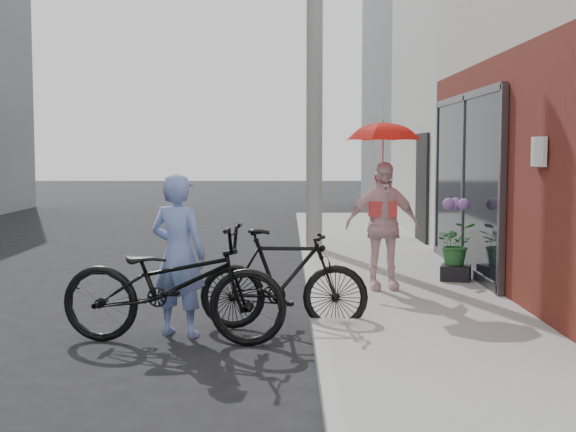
{
  "coord_description": "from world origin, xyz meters",
  "views": [
    {
      "loc": [
        0.64,
        -7.86,
        1.84
      ],
      "look_at": [
        0.64,
        1.07,
        1.1
      ],
      "focal_mm": 50.0,
      "sensor_mm": 36.0,
      "label": 1
    }
  ],
  "objects_px": {
    "kimono_woman": "(382,226)",
    "bike_left": "(174,284)",
    "planter": "(456,273)",
    "utility_pole": "(315,52)",
    "bike_right": "(284,279)",
    "officer": "(178,255)"
  },
  "relations": [
    {
      "from": "kimono_woman",
      "to": "utility_pole",
      "type": "bearing_deg",
      "value": 93.01
    },
    {
      "from": "kimono_woman",
      "to": "planter",
      "type": "relative_size",
      "value": 4.17
    },
    {
      "from": "bike_left",
      "to": "bike_right",
      "type": "bearing_deg",
      "value": -52.85
    },
    {
      "from": "officer",
      "to": "kimono_woman",
      "type": "xyz_separation_m",
      "value": [
        2.24,
        1.99,
        0.1
      ]
    },
    {
      "from": "utility_pole",
      "to": "kimono_woman",
      "type": "xyz_separation_m",
      "value": [
        0.7,
        -4.04,
        -2.59
      ]
    },
    {
      "from": "kimono_woman",
      "to": "bike_left",
      "type": "bearing_deg",
      "value": -141.07
    },
    {
      "from": "bike_left",
      "to": "planter",
      "type": "xyz_separation_m",
      "value": [
        3.31,
        2.98,
        -0.35
      ]
    },
    {
      "from": "bike_left",
      "to": "planter",
      "type": "distance_m",
      "value": 4.46
    },
    {
      "from": "bike_left",
      "to": "kimono_woman",
      "type": "distance_m",
      "value": 3.24
    },
    {
      "from": "utility_pole",
      "to": "kimono_woman",
      "type": "bearing_deg",
      "value": -80.1
    },
    {
      "from": "planter",
      "to": "bike_right",
      "type": "bearing_deg",
      "value": -133.61
    },
    {
      "from": "bike_right",
      "to": "planter",
      "type": "height_order",
      "value": "bike_right"
    },
    {
      "from": "bike_left",
      "to": "utility_pole",
      "type": "bearing_deg",
      "value": -6.55
    },
    {
      "from": "officer",
      "to": "kimono_woman",
      "type": "distance_m",
      "value": 3.0
    },
    {
      "from": "utility_pole",
      "to": "planter",
      "type": "distance_m",
      "value": 5.02
    },
    {
      "from": "bike_right",
      "to": "officer",
      "type": "bearing_deg",
      "value": 107.28
    },
    {
      "from": "utility_pole",
      "to": "kimono_woman",
      "type": "relative_size",
      "value": 4.45
    },
    {
      "from": "bike_right",
      "to": "kimono_woman",
      "type": "distance_m",
      "value": 2.13
    },
    {
      "from": "bike_right",
      "to": "kimono_woman",
      "type": "relative_size",
      "value": 1.1
    },
    {
      "from": "bike_left",
      "to": "kimono_woman",
      "type": "xyz_separation_m",
      "value": [
        2.25,
        2.31,
        0.34
      ]
    },
    {
      "from": "officer",
      "to": "bike_left",
      "type": "relative_size",
      "value": 0.74
    },
    {
      "from": "utility_pole",
      "to": "bike_left",
      "type": "xyz_separation_m",
      "value": [
        -1.54,
        -6.35,
        -2.93
      ]
    }
  ]
}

